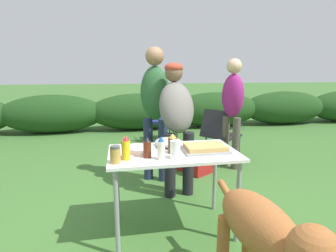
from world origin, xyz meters
name	(u,v)px	position (x,y,z in m)	size (l,w,h in m)	color
ground_plane	(173,229)	(0.00, 0.00, 0.00)	(60.00, 60.00, 0.00)	#3D6B2D
shrub_hedge	(138,112)	(0.00, 4.33, 0.45)	(14.40, 0.90, 0.89)	#1E4219
folding_table	(173,160)	(0.00, 0.00, 0.66)	(1.10, 0.64, 0.74)	white
food_tray	(205,148)	(0.27, -0.03, 0.77)	(0.38, 0.28, 0.06)	#9E9EA3
plate_stack	(143,150)	(-0.26, 0.02, 0.76)	(0.21, 0.21, 0.04)	white
mixing_bowl	(168,142)	(-0.01, 0.16, 0.78)	(0.25, 0.25, 0.08)	silver
paper_cup_stack	(175,150)	(-0.02, -0.18, 0.81)	(0.08, 0.08, 0.14)	white
bbq_sauce_bottle	(147,148)	(-0.24, -0.12, 0.82)	(0.06, 0.06, 0.17)	#562314
mayo_bottle	(161,148)	(-0.13, -0.18, 0.83)	(0.06, 0.06, 0.18)	silver
beer_bottle	(172,144)	(-0.01, -0.04, 0.82)	(0.08, 0.08, 0.17)	brown
ketchup_bottle	(125,147)	(-0.41, -0.08, 0.82)	(0.06, 0.06, 0.17)	red
spice_jar	(115,155)	(-0.48, -0.20, 0.80)	(0.08, 0.08, 0.13)	#B2893D
mustard_bottle	(126,148)	(-0.40, -0.14, 0.83)	(0.06, 0.06, 0.19)	yellow
standing_person_in_gray_fleece	(177,115)	(0.19, 0.75, 0.93)	(0.45, 0.53, 1.52)	black
standing_person_in_navy_coat	(232,103)	(1.16, 1.42, 0.97)	(0.38, 0.42, 1.60)	#4C473D
standing_person_with_beanie	(155,102)	(0.00, 1.15, 1.03)	(0.46, 0.41, 1.71)	#232D4C
dog	(264,233)	(0.35, -0.90, 0.51)	(0.36, 1.09, 0.76)	#9E5B2D
camp_chair_green_behind_table	(166,119)	(0.48, 3.05, 0.47)	(0.58, 0.67, 0.83)	navy
camp_chair_near_hedge	(220,132)	(1.13, 1.77, 0.47)	(0.75, 0.73, 0.83)	#232328
cooler_box	(193,160)	(0.58, 1.36, 0.17)	(0.52, 0.58, 0.34)	#B21E1E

